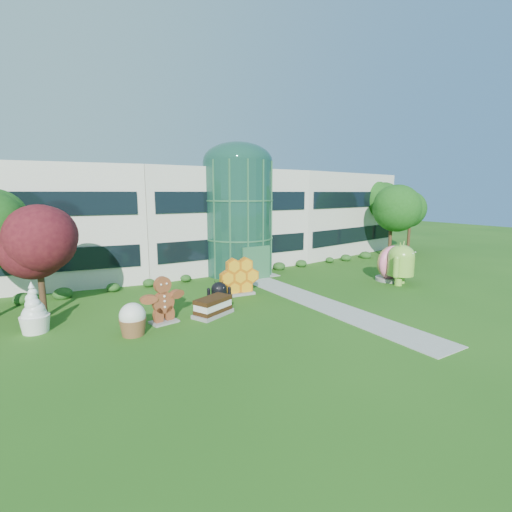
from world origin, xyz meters
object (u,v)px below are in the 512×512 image
donut (390,263)px  android_black (219,292)px  gingerbread (163,300)px  android_green (401,261)px

donut → android_black: bearing=178.2°
android_black → gingerbread: 4.20m
donut → gingerbread: (-19.06, -0.03, -0.14)m
android_green → donut: bearing=50.2°
android_green → android_black: android_green is taller
android_black → gingerbread: size_ratio=0.64×
android_black → gingerbread: bearing=-148.4°
gingerbread → donut: bearing=-9.2°
donut → gingerbread: size_ratio=1.02×
donut → gingerbread: 19.06m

